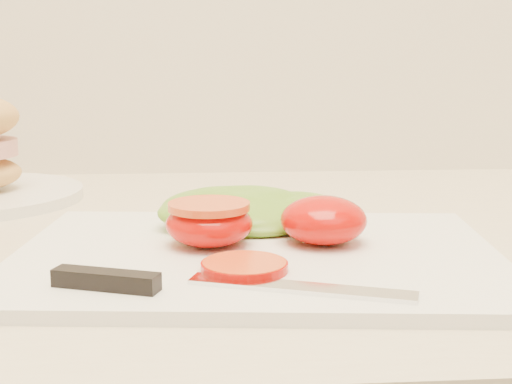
{
  "coord_description": "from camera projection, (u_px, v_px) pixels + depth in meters",
  "views": [
    {
      "loc": [
        -0.6,
        1.02,
        1.09
      ],
      "look_at": [
        -0.56,
        1.57,
        0.99
      ],
      "focal_mm": 50.0,
      "sensor_mm": 36.0,
      "label": 1
    }
  ],
  "objects": [
    {
      "name": "lettuce_leaf_0",
      "position": [
        241.0,
        211.0,
        0.64
      ],
      "size": [
        0.16,
        0.12,
        0.03
      ],
      "primitive_type": "ellipsoid",
      "rotation": [
        0.0,
        0.0,
        0.11
      ],
      "color": "#7DA62C",
      "rests_on": "cutting_board"
    },
    {
      "name": "tomato_half_cut",
      "position": [
        209.0,
        222.0,
        0.57
      ],
      "size": [
        0.07,
        0.07,
        0.04
      ],
      "color": "#CD0100",
      "rests_on": "cutting_board"
    },
    {
      "name": "lettuce_leaf_1",
      "position": [
        294.0,
        213.0,
        0.64
      ],
      "size": [
        0.12,
        0.1,
        0.02
      ],
      "primitive_type": "ellipsoid",
      "rotation": [
        0.0,
        0.0,
        0.16
      ],
      "color": "#7DA62C",
      "rests_on": "cutting_board"
    },
    {
      "name": "tomato_slice_0",
      "position": [
        244.0,
        266.0,
        0.51
      ],
      "size": [
        0.06,
        0.06,
        0.01
      ],
      "primitive_type": "cylinder",
      "color": "orange",
      "rests_on": "cutting_board"
    },
    {
      "name": "cutting_board",
      "position": [
        257.0,
        256.0,
        0.56
      ],
      "size": [
        0.4,
        0.31,
        0.01
      ],
      "primitive_type": "cube",
      "rotation": [
        0.0,
        0.0,
        -0.1
      ],
      "color": "white",
      "rests_on": "counter"
    },
    {
      "name": "tomato_half_dome",
      "position": [
        324.0,
        220.0,
        0.58
      ],
      "size": [
        0.07,
        0.07,
        0.04
      ],
      "primitive_type": "ellipsoid",
      "color": "#CD0100",
      "rests_on": "cutting_board"
    },
    {
      "name": "knife",
      "position": [
        182.0,
        283.0,
        0.47
      ],
      "size": [
        0.24,
        0.07,
        0.01
      ],
      "rotation": [
        0.0,
        0.0,
        -0.35
      ],
      "color": "silver",
      "rests_on": "cutting_board"
    }
  ]
}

